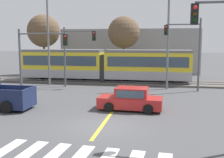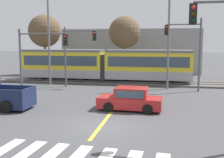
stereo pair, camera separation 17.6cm
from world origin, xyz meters
name	(u,v)px [view 1 (the left image)]	position (x,y,z in m)	size (l,w,h in m)	color
ground_plane	(102,126)	(0.00, 0.00, 0.00)	(200.00, 200.00, 0.00)	#474749
track_bed	(133,82)	(0.00, 15.68, 0.09)	(120.00, 4.00, 0.18)	#56514C
rail_near	(132,82)	(0.00, 14.96, 0.23)	(120.00, 0.08, 0.10)	#939399
rail_far	(134,80)	(0.00, 16.40, 0.23)	(120.00, 0.08, 0.10)	#939399
light_rail_tram	(104,64)	(-3.18, 15.67, 2.05)	(18.50, 2.64, 3.43)	#9E9EA3
crosswalk_stripe_0	(4,151)	(-3.29, -4.13, 0.00)	(0.56, 2.80, 0.01)	silver
crosswalk_stripe_1	(27,153)	(-2.20, -4.20, 0.00)	(0.56, 2.80, 0.01)	silver
crosswalk_stripe_2	(52,156)	(-1.10, -4.27, 0.00)	(0.56, 2.80, 0.01)	silver
lane_centre_line	(118,103)	(0.00, 5.67, 0.00)	(0.20, 16.01, 0.01)	gold
sedan_crossing	(131,100)	(1.11, 3.81, 0.70)	(4.26, 2.03, 1.52)	#B22323
traffic_light_mid_left	(37,51)	(-7.04, 7.23, 3.72)	(4.25, 0.38, 5.53)	#515459
traffic_light_far_left	(75,48)	(-5.34, 12.12, 3.89)	(3.25, 0.38, 5.88)	#515459
traffic_light_far_right	(188,44)	(5.33, 11.84, 4.24)	(3.25, 0.38, 6.57)	#515459
street_lamp_west	(49,35)	(-8.26, 12.84, 5.15)	(1.85, 0.28, 9.21)	slate
street_lamp_centre	(170,32)	(3.72, 12.55, 5.37)	(1.95, 0.28, 9.61)	slate
bare_tree_far_west	(44,31)	(-12.48, 20.92, 5.83)	(4.28, 4.28, 7.99)	brown
bare_tree_west	(124,33)	(-1.65, 20.00, 5.57)	(3.89, 3.89, 7.54)	brown
building_backdrop_far	(130,51)	(-1.68, 27.39, 3.11)	(19.57, 6.00, 6.21)	gray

